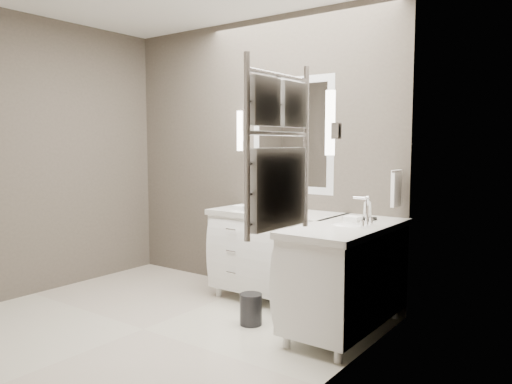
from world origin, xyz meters
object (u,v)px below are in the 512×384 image
Objects in this scene: vanity_back at (276,250)px; waste_bin at (251,309)px; vanity_right at (346,271)px; towel_ladder at (278,159)px.

vanity_back is 0.75m from waste_bin.
vanity_right is 0.84m from waste_bin.
towel_ladder is at bearing -47.13° from waste_bin.
towel_ladder reaches higher than vanity_right.
vanity_back is 4.86× the size of waste_bin.
waste_bin is (-0.92, 0.99, -1.26)m from towel_ladder.
vanity_right is 1.38× the size of towel_ladder.
vanity_back is at bearing 105.87° from waste_bin.
towel_ladder is (0.23, -1.30, 0.91)m from vanity_right.
towel_ladder reaches higher than vanity_back.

